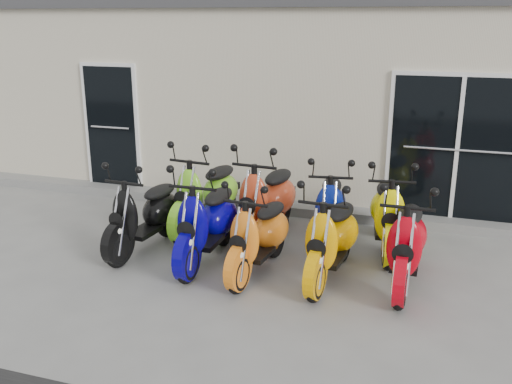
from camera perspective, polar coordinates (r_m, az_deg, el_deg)
ground at (r=7.57m, az=-1.42°, el=-6.70°), size 80.00×80.00×0.00m
building at (r=12.05m, az=6.90°, el=10.00°), size 14.00×6.00×3.20m
roof_cap at (r=11.96m, az=7.20°, el=18.01°), size 14.20×6.20×0.16m
front_step at (r=9.35m, az=2.70°, el=-1.54°), size 14.00×0.40×0.15m
door_left at (r=10.46m, az=-14.24°, el=6.67°), size 1.07×0.08×2.22m
door_right at (r=8.89m, az=19.51°, el=4.44°), size 2.02×0.08×2.22m
scooter_front_black at (r=7.77m, az=-11.13°, el=-1.21°), size 0.81×1.83×1.32m
scooter_front_blue at (r=7.27m, az=-4.91°, el=-1.91°), size 0.70×1.89×1.39m
scooter_front_orange_a at (r=6.93m, az=0.30°, el=-3.30°), size 0.80×1.78×1.28m
scooter_front_orange_b at (r=6.82m, az=7.62°, el=-3.53°), size 0.82×1.86×1.34m
scooter_front_red at (r=6.85m, az=14.92°, el=-3.79°), size 0.69×1.85×1.36m
scooter_back_green at (r=8.35m, az=-5.02°, el=0.74°), size 0.93×2.01×1.43m
scooter_back_red at (r=8.01m, az=1.11°, el=0.23°), size 0.91×2.04×1.46m
scooter_back_blue at (r=7.91m, az=7.48°, el=-0.62°), size 0.92×1.88×1.33m
scooter_back_yellow at (r=7.80m, az=13.07°, el=-1.11°), size 0.93×1.91×1.35m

